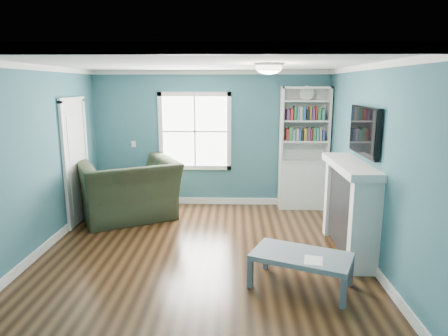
{
  "coord_description": "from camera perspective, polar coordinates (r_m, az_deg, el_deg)",
  "views": [
    {
      "loc": [
        0.47,
        -5.16,
        2.33
      ],
      "look_at": [
        0.32,
        0.4,
        1.17
      ],
      "focal_mm": 32.0,
      "sensor_mm": 36.0,
      "label": 1
    }
  ],
  "objects": [
    {
      "name": "paper_sheet",
      "position": [
        4.68,
        12.66,
        -12.75
      ],
      "size": [
        0.25,
        0.29,
        0.0
      ],
      "primitive_type": "cube",
      "rotation": [
        0.0,
        0.0,
        -0.21
      ],
      "color": "white",
      "rests_on": "coffee_table"
    },
    {
      "name": "coffee_table",
      "position": [
        4.84,
        10.99,
        -12.55
      ],
      "size": [
        1.27,
        1.0,
        0.41
      ],
      "rotation": [
        0.0,
        0.0,
        -0.41
      ],
      "color": "#555B66",
      "rests_on": "ground"
    },
    {
      "name": "light_switch",
      "position": [
        7.98,
        -12.78,
        3.36
      ],
      "size": [
        0.08,
        0.01,
        0.12
      ],
      "primitive_type": "cube",
      "color": "white",
      "rests_on": "room_walls"
    },
    {
      "name": "ceiling_fixture",
      "position": [
        5.28,
        6.44,
        14.11
      ],
      "size": [
        0.38,
        0.38,
        0.15
      ],
      "color": "white",
      "rests_on": "room_walls"
    },
    {
      "name": "tv",
      "position": [
        5.67,
        19.41,
        5.01
      ],
      "size": [
        0.06,
        1.1,
        0.65
      ],
      "primitive_type": "cube",
      "color": "black",
      "rests_on": "fireplace"
    },
    {
      "name": "room_walls",
      "position": [
        5.24,
        -3.6,
        3.57
      ],
      "size": [
        5.0,
        5.0,
        5.0
      ],
      "color": "#2F5D6C",
      "rests_on": "ground"
    },
    {
      "name": "bookshelf",
      "position": [
        7.7,
        11.25,
        1.05
      ],
      "size": [
        0.9,
        0.35,
        2.31
      ],
      "color": "silver",
      "rests_on": "ground"
    },
    {
      "name": "floor",
      "position": [
        5.68,
        -3.39,
        -12.42
      ],
      "size": [
        5.0,
        5.0,
        0.0
      ],
      "primitive_type": "plane",
      "color": "black",
      "rests_on": "ground"
    },
    {
      "name": "trim",
      "position": [
        5.3,
        -3.55,
        -0.13
      ],
      "size": [
        4.5,
        5.0,
        2.6
      ],
      "color": "white",
      "rests_on": "ground"
    },
    {
      "name": "window",
      "position": [
        7.74,
        -4.18,
        5.24
      ],
      "size": [
        1.4,
        0.06,
        1.5
      ],
      "color": "white",
      "rests_on": "room_walls"
    },
    {
      "name": "recliner",
      "position": [
        7.2,
        -13.59,
        -1.6
      ],
      "size": [
        1.91,
        1.68,
        1.4
      ],
      "primitive_type": "imported",
      "rotation": [
        0.0,
        0.0,
        -2.65
      ],
      "color": "black",
      "rests_on": "ground"
    },
    {
      "name": "fireplace",
      "position": [
        5.85,
        17.56,
        -5.6
      ],
      "size": [
        0.44,
        1.58,
        1.3
      ],
      "color": "black",
      "rests_on": "ground"
    },
    {
      "name": "door",
      "position": [
        7.2,
        -20.42,
        1.0
      ],
      "size": [
        0.12,
        0.98,
        2.17
      ],
      "color": "silver",
      "rests_on": "ground"
    }
  ]
}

